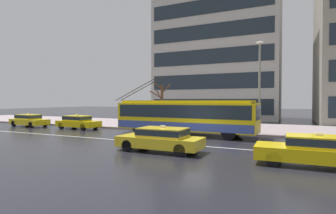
{
  "coord_description": "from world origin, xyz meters",
  "views": [
    {
      "loc": [
        5.79,
        -16.23,
        2.71
      ],
      "look_at": [
        -3.13,
        3.01,
        2.2
      ],
      "focal_mm": 28.31,
      "sensor_mm": 36.0,
      "label": 1
    }
  ],
  "objects_px": {
    "taxi_oncoming_far": "(316,149)",
    "pedestrian_walking_past": "(229,112)",
    "pedestrian_approaching_curb": "(190,119)",
    "taxi_far_behind": "(29,120)",
    "bus_shelter": "(197,109)",
    "pedestrian_at_shelter": "(175,111)",
    "pedestrian_waiting_by_pole": "(155,111)",
    "trolleybus": "(185,116)",
    "taxi_queued_behind_bus": "(78,122)",
    "street_lamp": "(259,80)",
    "taxi_oncoming_near": "(161,138)",
    "street_tree_bare": "(161,102)"
  },
  "relations": [
    {
      "from": "taxi_oncoming_far",
      "to": "pedestrian_walking_past",
      "type": "relative_size",
      "value": 2.41
    },
    {
      "from": "pedestrian_walking_past",
      "to": "pedestrian_approaching_curb",
      "type": "bearing_deg",
      "value": -145.76
    },
    {
      "from": "taxi_far_behind",
      "to": "pedestrian_walking_past",
      "type": "xyz_separation_m",
      "value": [
        19.68,
        5.17,
        0.99
      ]
    },
    {
      "from": "bus_shelter",
      "to": "pedestrian_at_shelter",
      "type": "distance_m",
      "value": 2.36
    },
    {
      "from": "pedestrian_waiting_by_pole",
      "to": "pedestrian_approaching_curb",
      "type": "bearing_deg",
      "value": -10.63
    },
    {
      "from": "trolleybus",
      "to": "pedestrian_walking_past",
      "type": "bearing_deg",
      "value": 61.95
    },
    {
      "from": "taxi_oncoming_far",
      "to": "taxi_far_behind",
      "type": "bearing_deg",
      "value": 165.93
    },
    {
      "from": "pedestrian_approaching_curb",
      "to": "bus_shelter",
      "type": "bearing_deg",
      "value": 42.41
    },
    {
      "from": "taxi_queued_behind_bus",
      "to": "taxi_oncoming_far",
      "type": "distance_m",
      "value": 20.65
    },
    {
      "from": "bus_shelter",
      "to": "pedestrian_approaching_curb",
      "type": "distance_m",
      "value": 1.09
    },
    {
      "from": "bus_shelter",
      "to": "pedestrian_walking_past",
      "type": "bearing_deg",
      "value": 32.42
    },
    {
      "from": "trolleybus",
      "to": "pedestrian_waiting_by_pole",
      "type": "height_order",
      "value": "trolleybus"
    },
    {
      "from": "taxi_far_behind",
      "to": "street_lamp",
      "type": "relative_size",
      "value": 0.64
    },
    {
      "from": "taxi_oncoming_far",
      "to": "pedestrian_at_shelter",
      "type": "relative_size",
      "value": 2.34
    },
    {
      "from": "taxi_oncoming_far",
      "to": "bus_shelter",
      "type": "height_order",
      "value": "bus_shelter"
    },
    {
      "from": "bus_shelter",
      "to": "taxi_far_behind",
      "type": "bearing_deg",
      "value": -168.25
    },
    {
      "from": "taxi_oncoming_near",
      "to": "pedestrian_at_shelter",
      "type": "xyz_separation_m",
      "value": [
        -3.61,
        10.37,
        1.06
      ]
    },
    {
      "from": "taxi_far_behind",
      "to": "taxi_oncoming_near",
      "type": "xyz_separation_m",
      "value": [
        18.49,
        -6.27,
        0.0
      ]
    },
    {
      "from": "trolleybus",
      "to": "taxi_queued_behind_bus",
      "type": "xyz_separation_m",
      "value": [
        -10.95,
        -0.09,
        -0.81
      ]
    },
    {
      "from": "taxi_far_behind",
      "to": "pedestrian_at_shelter",
      "type": "height_order",
      "value": "pedestrian_at_shelter"
    },
    {
      "from": "taxi_far_behind",
      "to": "street_tree_bare",
      "type": "xyz_separation_m",
      "value": [
        12.81,
        5.3,
        1.82
      ]
    },
    {
      "from": "taxi_queued_behind_bus",
      "to": "street_lamp",
      "type": "distance_m",
      "value": 16.84
    },
    {
      "from": "pedestrian_walking_past",
      "to": "taxi_oncoming_far",
      "type": "bearing_deg",
      "value": -62.5
    },
    {
      "from": "pedestrian_walking_past",
      "to": "pedestrian_waiting_by_pole",
      "type": "relative_size",
      "value": 0.98
    },
    {
      "from": "pedestrian_approaching_curb",
      "to": "street_tree_bare",
      "type": "bearing_deg",
      "value": 150.57
    },
    {
      "from": "pedestrian_waiting_by_pole",
      "to": "street_lamp",
      "type": "relative_size",
      "value": 0.28
    },
    {
      "from": "trolleybus",
      "to": "pedestrian_walking_past",
      "type": "relative_size",
      "value": 6.27
    },
    {
      "from": "trolleybus",
      "to": "street_tree_bare",
      "type": "xyz_separation_m",
      "value": [
        -4.4,
        4.77,
        1.01
      ]
    },
    {
      "from": "pedestrian_walking_past",
      "to": "bus_shelter",
      "type": "bearing_deg",
      "value": -147.58
    },
    {
      "from": "trolleybus",
      "to": "pedestrian_waiting_by_pole",
      "type": "bearing_deg",
      "value": 142.7
    },
    {
      "from": "trolleybus",
      "to": "pedestrian_approaching_curb",
      "type": "height_order",
      "value": "trolleybus"
    },
    {
      "from": "taxi_oncoming_near",
      "to": "pedestrian_at_shelter",
      "type": "relative_size",
      "value": 2.31
    },
    {
      "from": "pedestrian_waiting_by_pole",
      "to": "taxi_queued_behind_bus",
      "type": "bearing_deg",
      "value": -152.87
    },
    {
      "from": "trolleybus",
      "to": "taxi_oncoming_far",
      "type": "relative_size",
      "value": 2.6
    },
    {
      "from": "taxi_queued_behind_bus",
      "to": "taxi_oncoming_far",
      "type": "height_order",
      "value": "same"
    },
    {
      "from": "taxi_oncoming_near",
      "to": "street_tree_bare",
      "type": "height_order",
      "value": "street_tree_bare"
    },
    {
      "from": "pedestrian_approaching_curb",
      "to": "taxi_oncoming_far",
      "type": "bearing_deg",
      "value": -46.61
    },
    {
      "from": "taxi_oncoming_near",
      "to": "pedestrian_approaching_curb",
      "type": "height_order",
      "value": "pedestrian_approaching_curb"
    },
    {
      "from": "pedestrian_at_shelter",
      "to": "pedestrian_waiting_by_pole",
      "type": "xyz_separation_m",
      "value": [
        -2.0,
        -0.26,
        -0.06
      ]
    },
    {
      "from": "trolleybus",
      "to": "street_lamp",
      "type": "height_order",
      "value": "street_lamp"
    },
    {
      "from": "taxi_queued_behind_bus",
      "to": "taxi_far_behind",
      "type": "distance_m",
      "value": 6.28
    },
    {
      "from": "trolleybus",
      "to": "street_lamp",
      "type": "distance_m",
      "value": 6.43
    },
    {
      "from": "pedestrian_approaching_curb",
      "to": "taxi_queued_behind_bus",
      "type": "bearing_deg",
      "value": -165.59
    },
    {
      "from": "trolleybus",
      "to": "street_tree_bare",
      "type": "bearing_deg",
      "value": 132.7
    },
    {
      "from": "pedestrian_walking_past",
      "to": "street_lamp",
      "type": "bearing_deg",
      "value": -40.34
    },
    {
      "from": "taxi_queued_behind_bus",
      "to": "pedestrian_at_shelter",
      "type": "relative_size",
      "value": 2.22
    },
    {
      "from": "taxi_oncoming_near",
      "to": "taxi_far_behind",
      "type": "bearing_deg",
      "value": 161.26
    },
    {
      "from": "taxi_far_behind",
      "to": "taxi_queued_behind_bus",
      "type": "bearing_deg",
      "value": 4.07
    },
    {
      "from": "taxi_far_behind",
      "to": "street_lamp",
      "type": "height_order",
      "value": "street_lamp"
    },
    {
      "from": "pedestrian_approaching_curb",
      "to": "street_tree_bare",
      "type": "height_order",
      "value": "street_tree_bare"
    }
  ]
}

